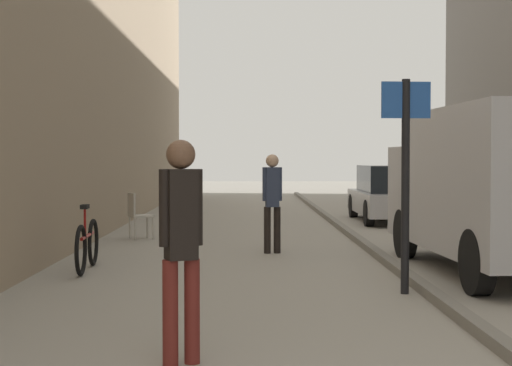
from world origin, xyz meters
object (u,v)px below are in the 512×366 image
Objects in this scene: cafe_chair_near_window at (137,212)px; delivery_van at (499,186)px; street_sign_post at (406,167)px; parked_car at (392,194)px; pedestrian_main_foreground at (181,235)px; bicycle_leaning at (87,245)px; pedestrian_mid_block at (272,196)px.

delivery_van is at bearing 26.34° from cafe_chair_near_window.
street_sign_post is (-1.66, -1.61, 0.29)m from delivery_van.
parked_car is 1.62× the size of street_sign_post.
cafe_chair_near_window is (-4.15, 6.36, -1.00)m from street_sign_post.
street_sign_post is 7.66m from cafe_chair_near_window.
pedestrian_main_foreground is 1.01× the size of bicycle_leaning.
bicycle_leaning is at bearing -124.81° from parked_car.
street_sign_post is at bearing -138.34° from delivery_van.
pedestrian_main_foreground is 1.05× the size of pedestrian_mid_block.
pedestrian_mid_block is at bearing -73.37° from street_sign_post.
delivery_van reaches higher than bicycle_leaning.
pedestrian_mid_block is 3.96m from delivery_van.
street_sign_post reaches higher than pedestrian_mid_block.
parked_car is at bearing -128.07° from pedestrian_main_foreground.
pedestrian_mid_block is 0.66× the size of street_sign_post.
delivery_van reaches higher than pedestrian_mid_block.
pedestrian_mid_block reaches higher than bicycle_leaning.
delivery_van is 5.46× the size of cafe_chair_near_window.
street_sign_post is 4.83m from bicycle_leaning.
parked_car is at bearing -103.53° from street_sign_post.
street_sign_post is at bearing -148.28° from pedestrian_main_foreground.
pedestrian_mid_block is 1.82× the size of cafe_chair_near_window.
delivery_van is 2.90× the size of bicycle_leaning.
parked_car is 10.60m from bicycle_leaning.
parked_car is 7.37m from cafe_chair_near_window.
delivery_van is 5.99m from bicycle_leaning.
bicycle_leaning is (-4.26, 1.97, -1.16)m from street_sign_post.
pedestrian_mid_block reaches higher than parked_car.
pedestrian_main_foreground is at bearing -103.72° from pedestrian_mid_block.
parked_car is at bearing 86.39° from delivery_van.
cafe_chair_near_window is at bearing 86.65° from bicycle_leaning.
pedestrian_main_foreground is at bearing -14.30° from cafe_chair_near_window.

